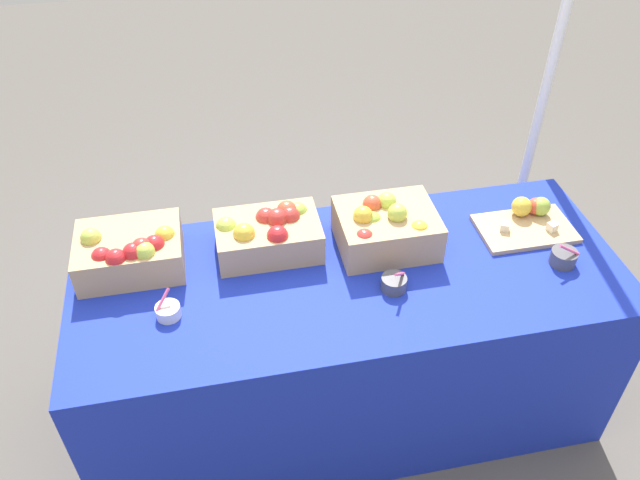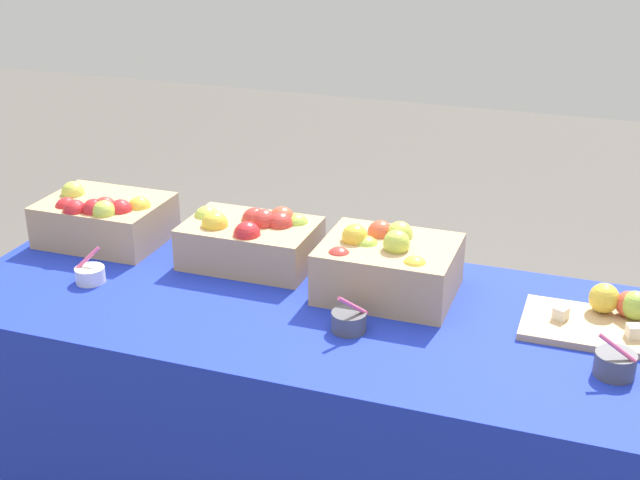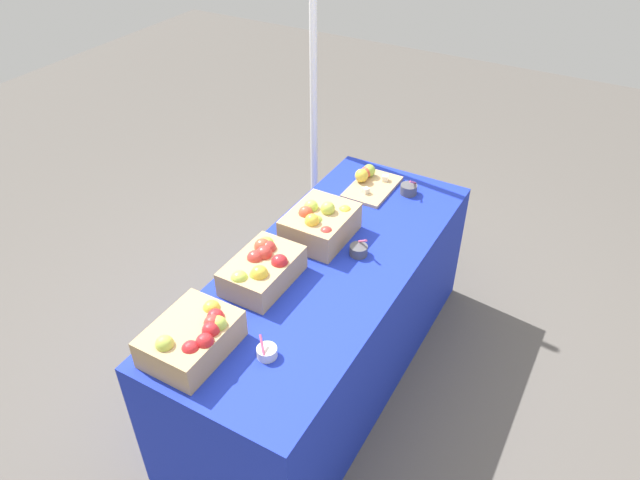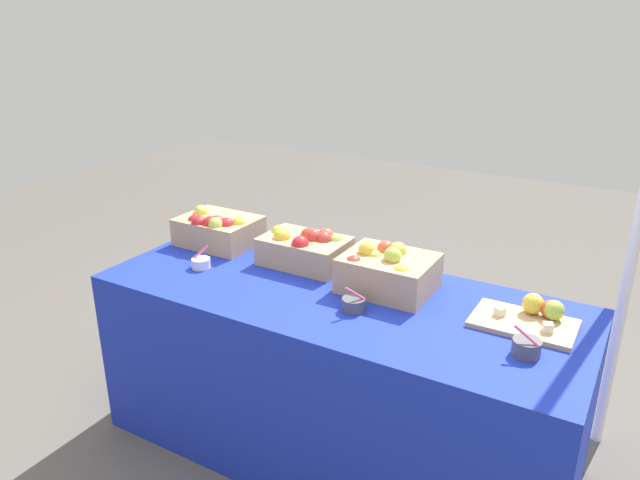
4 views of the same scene
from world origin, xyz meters
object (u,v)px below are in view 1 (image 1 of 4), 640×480
at_px(apple_crate_right, 386,227).
at_px(sample_bowl_far, 394,283).
at_px(apple_crate_middle, 269,232).
at_px(tent_pole, 548,81).
at_px(cutting_board_front, 528,219).
at_px(sample_bowl_near, 564,257).
at_px(sample_bowl_mid, 168,311).
at_px(apple_crate_left, 131,251).

bearing_deg(apple_crate_right, sample_bowl_far, -98.00).
xyz_separation_m(apple_crate_middle, tent_pole, (1.22, 0.45, 0.24)).
bearing_deg(apple_crate_right, tent_pole, 31.89).
relative_size(apple_crate_middle, cutting_board_front, 1.05).
relative_size(apple_crate_right, sample_bowl_near, 3.24).
relative_size(sample_bowl_mid, tent_pole, 0.04).
bearing_deg(apple_crate_right, cutting_board_front, 0.12).
bearing_deg(sample_bowl_near, apple_crate_right, 159.26).
relative_size(sample_bowl_far, tent_pole, 0.05).
height_order(apple_crate_left, sample_bowl_mid, apple_crate_left).
relative_size(apple_crate_right, sample_bowl_mid, 3.71).
bearing_deg(apple_crate_left, cutting_board_front, -2.07).
height_order(apple_crate_left, sample_bowl_near, apple_crate_left).
bearing_deg(tent_pole, sample_bowl_near, -107.63).
xyz_separation_m(apple_crate_left, tent_pole, (1.69, 0.45, 0.24)).
bearing_deg(apple_crate_left, apple_crate_right, -3.44).
xyz_separation_m(apple_crate_left, sample_bowl_far, (0.85, -0.28, -0.05)).
height_order(cutting_board_front, sample_bowl_far, sample_bowl_far).
xyz_separation_m(sample_bowl_mid, sample_bowl_far, (0.74, -0.02, 0.00)).
height_order(apple_crate_middle, sample_bowl_near, apple_crate_middle).
bearing_deg(sample_bowl_far, apple_crate_left, 161.97).
bearing_deg(sample_bowl_mid, apple_crate_middle, 35.78).
bearing_deg(sample_bowl_mid, cutting_board_front, 8.73).
relative_size(sample_bowl_near, tent_pole, 0.05).
xyz_separation_m(apple_crate_right, sample_bowl_far, (-0.03, -0.22, -0.05)).
bearing_deg(cutting_board_front, sample_bowl_near, -82.60).
distance_m(sample_bowl_near, sample_bowl_mid, 1.35).
relative_size(cutting_board_front, sample_bowl_near, 3.26).
height_order(apple_crate_right, tent_pole, tent_pole).
height_order(sample_bowl_mid, tent_pole, tent_pole).
bearing_deg(apple_crate_left, sample_bowl_mid, -66.44).
bearing_deg(apple_crate_right, apple_crate_left, 176.56).
bearing_deg(sample_bowl_near, cutting_board_front, 97.40).
relative_size(cutting_board_front, tent_pole, 0.16).
bearing_deg(tent_pole, apple_crate_left, -165.07).
height_order(apple_crate_right, sample_bowl_mid, apple_crate_right).
distance_m(apple_crate_middle, tent_pole, 1.32).
xyz_separation_m(cutting_board_front, sample_bowl_near, (0.03, -0.22, -0.00)).
height_order(apple_crate_middle, sample_bowl_far, apple_crate_middle).
bearing_deg(sample_bowl_mid, sample_bowl_far, -1.70).
height_order(apple_crate_middle, cutting_board_front, apple_crate_middle).
bearing_deg(apple_crate_right, sample_bowl_near, -20.74).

